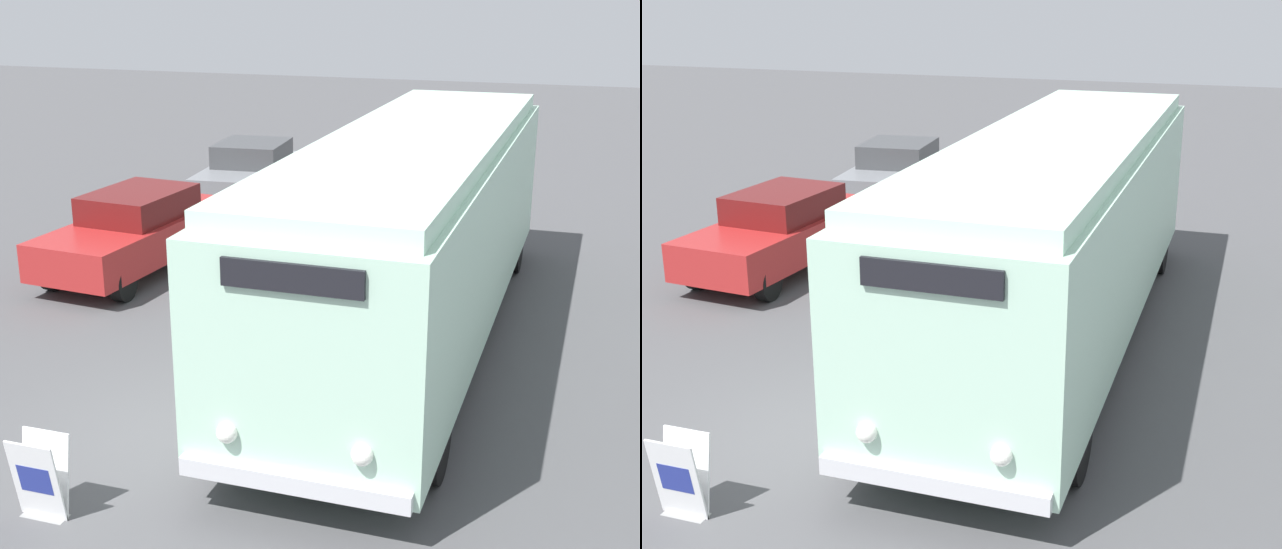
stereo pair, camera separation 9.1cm
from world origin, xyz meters
TOP-DOWN VIEW (x-y plane):
  - ground_plane at (0.00, 0.00)m, footprint 80.00×80.00m
  - vintage_bus at (1.80, 3.95)m, footprint 2.56×10.75m
  - sign_board at (-0.77, -1.93)m, footprint 0.55×0.35m
  - parked_car_near at (-3.91, 5.75)m, footprint 2.16×4.68m
  - parked_car_mid at (-3.99, 11.66)m, footprint 2.25×4.23m

SIDE VIEW (x-z plane):
  - ground_plane at x=0.00m, z-range 0.00..0.00m
  - sign_board at x=-0.77m, z-range -0.02..0.91m
  - parked_car_mid at x=-3.99m, z-range 0.01..1.46m
  - parked_car_near at x=-3.91m, z-range 0.01..1.55m
  - vintage_bus at x=1.80m, z-range 0.20..3.41m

